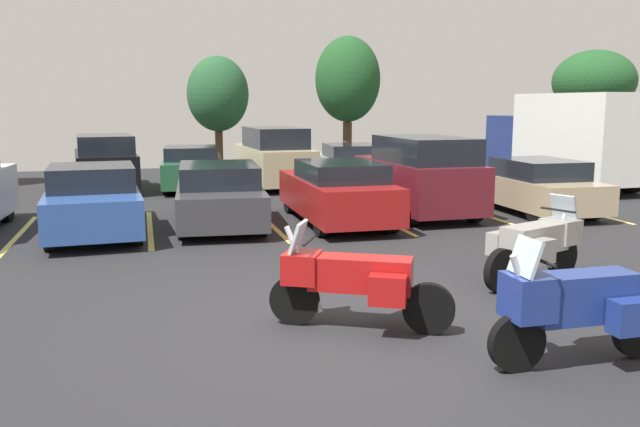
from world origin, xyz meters
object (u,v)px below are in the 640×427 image
object	(u,v)px
car_far_black	(105,163)
car_far_green	(192,168)
car_blue	(93,200)
car_far_silver	(349,164)
car_charcoal	(219,195)
motorcycle_third	(537,243)
car_red	(337,192)
car_maroon	(419,176)
car_far_champagne	(274,158)
motorcycle_touring	(354,280)
box_truck	(570,139)
motorcycle_second	(574,305)
car_tan	(531,186)

from	to	relation	value
car_far_black	car_far_green	size ratio (longest dim) A/B	1.02
car_blue	car_far_silver	bearing A→B (deg)	42.19
car_charcoal	motorcycle_third	bearing A→B (deg)	-56.81
car_red	car_maroon	distance (m)	2.38
car_far_green	car_blue	bearing A→B (deg)	-109.78
car_far_champagne	car_far_silver	size ratio (longest dim) A/B	1.05
motorcycle_touring	car_maroon	distance (m)	8.85
car_charcoal	car_far_black	distance (m)	7.63
motorcycle_third	box_truck	xyz separation A→B (m)	(7.82, 10.24, 0.98)
motorcycle_second	motorcycle_third	xyz separation A→B (m)	(1.52, 3.02, -0.03)
car_red	car_far_champagne	xyz separation A→B (m)	(-0.11, 7.25, 0.24)
car_charcoal	car_red	bearing A→B (deg)	-10.66
car_maroon	car_far_champagne	xyz separation A→B (m)	(-2.42, 6.71, -0.02)
car_maroon	car_tan	size ratio (longest dim) A/B	0.89
car_charcoal	box_truck	size ratio (longest dim) A/B	0.78
car_blue	car_far_champagne	xyz separation A→B (m)	(5.36, 7.14, 0.25)
car_red	car_tan	distance (m)	5.38
box_truck	motorcycle_touring	bearing A→B (deg)	-134.30
car_red	box_truck	distance (m)	10.31
car_far_green	car_far_silver	bearing A→B (deg)	0.63
motorcycle_touring	motorcycle_second	xyz separation A→B (m)	(1.91, -1.73, 0.04)
motorcycle_touring	motorcycle_third	bearing A→B (deg)	20.60
motorcycle_third	car_red	distance (m)	6.14
car_charcoal	car_far_green	bearing A→B (deg)	91.17
motorcycle_touring	car_far_green	xyz separation A→B (m)	(-0.94, 14.62, 0.06)
car_far_champagne	car_tan	bearing A→B (deg)	-51.70
motorcycle_second	car_far_black	distance (m)	17.47
car_blue	car_maroon	xyz separation A→B (m)	(7.78, 0.43, 0.27)
box_truck	car_maroon	bearing A→B (deg)	-151.87
car_far_green	car_red	bearing A→B (deg)	-68.85
motorcycle_touring	motorcycle_second	size ratio (longest dim) A/B	0.99
car_far_black	car_blue	bearing A→B (deg)	-89.14
car_charcoal	car_maroon	world-z (taller)	car_maroon
car_tan	car_far_black	distance (m)	13.14
car_far_champagne	car_far_silver	bearing A→B (deg)	3.97
car_tan	motorcycle_second	bearing A→B (deg)	-120.06
car_charcoal	car_far_black	size ratio (longest dim) A/B	1.06
motorcycle_second	car_far_silver	xyz separation A→B (m)	(2.63, 16.41, 0.02)
motorcycle_third	motorcycle_touring	bearing A→B (deg)	-159.40
motorcycle_touring	car_far_black	bearing A→B (deg)	103.89
car_tan	box_truck	world-z (taller)	box_truck
motorcycle_third	car_red	xyz separation A→B (m)	(-1.51, 5.95, 0.09)
car_blue	box_truck	bearing A→B (deg)	15.78
car_red	car_far_black	size ratio (longest dim) A/B	1.01
car_charcoal	car_far_silver	distance (m)	8.74
car_maroon	car_far_silver	world-z (taller)	car_maroon
car_far_green	box_truck	world-z (taller)	box_truck
motorcycle_second	car_tan	size ratio (longest dim) A/B	0.44
car_charcoal	box_truck	bearing A→B (deg)	17.41
motorcycle_second	car_charcoal	world-z (taller)	motorcycle_second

